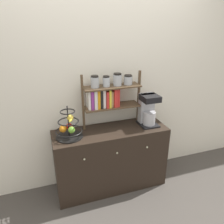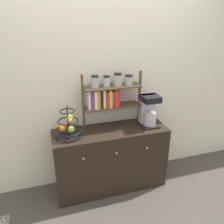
{
  "view_description": "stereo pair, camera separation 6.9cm",
  "coord_description": "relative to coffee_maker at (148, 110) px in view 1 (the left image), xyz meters",
  "views": [
    {
      "loc": [
        -0.71,
        -1.92,
        1.95
      ],
      "look_at": [
        0.02,
        0.22,
        1.01
      ],
      "focal_mm": 35.0,
      "sensor_mm": 36.0,
      "label": 1
    },
    {
      "loc": [
        -0.64,
        -1.94,
        1.95
      ],
      "look_at": [
        0.02,
        0.22,
        1.01
      ],
      "focal_mm": 35.0,
      "sensor_mm": 36.0,
      "label": 2
    }
  ],
  "objects": [
    {
      "name": "shelf_hutch",
      "position": [
        -0.47,
        0.11,
        0.21
      ],
      "size": [
        0.7,
        0.2,
        0.64
      ],
      "color": "brown",
      "rests_on": "sideboard"
    },
    {
      "name": "wall_back",
      "position": [
        -0.48,
        0.25,
        0.32
      ],
      "size": [
        7.0,
        0.05,
        2.6
      ],
      "primitive_type": "cube",
      "color": "silver",
      "rests_on": "ground_plane"
    },
    {
      "name": "fruit_stand",
      "position": [
        -0.95,
        -0.02,
        -0.07
      ],
      "size": [
        0.29,
        0.29,
        0.36
      ],
      "color": "black",
      "rests_on": "sideboard"
    },
    {
      "name": "coffee_maker",
      "position": [
        0.0,
        0.0,
        0.0
      ],
      "size": [
        0.21,
        0.24,
        0.38
      ],
      "color": "black",
      "rests_on": "sideboard"
    },
    {
      "name": "ground_plane",
      "position": [
        -0.48,
        -0.23,
        -0.98
      ],
      "size": [
        12.0,
        12.0,
        0.0
      ],
      "primitive_type": "plane",
      "color": "#47423D"
    },
    {
      "name": "sideboard",
      "position": [
        -0.48,
        -0.01,
        -0.58
      ],
      "size": [
        1.33,
        0.46,
        0.79
      ],
      "color": "black",
      "rests_on": "ground_plane"
    }
  ]
}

